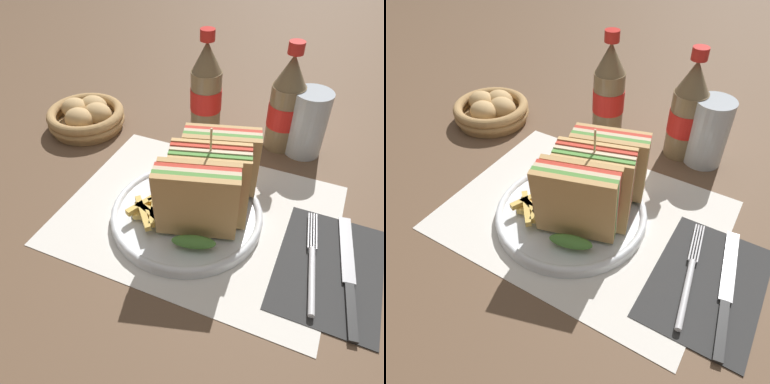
# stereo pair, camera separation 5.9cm
# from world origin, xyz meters

# --- Properties ---
(ground_plane) EXTENTS (4.00, 4.00, 0.00)m
(ground_plane) POSITION_xyz_m (0.00, 0.00, 0.00)
(ground_plane) COLOR brown
(placemat) EXTENTS (0.43, 0.33, 0.00)m
(placemat) POSITION_xyz_m (0.01, 0.03, 0.00)
(placemat) COLOR silver
(placemat) RESTS_ON ground_plane
(plate_main) EXTENTS (0.24, 0.24, 0.02)m
(plate_main) POSITION_xyz_m (0.00, 0.01, 0.01)
(plate_main) COLOR white
(plate_main) RESTS_ON ground_plane
(club_sandwich) EXTENTS (0.13, 0.20, 0.15)m
(club_sandwich) POSITION_xyz_m (0.03, 0.02, 0.08)
(club_sandwich) COLOR tan
(club_sandwich) RESTS_ON plate_main
(fries_pile) EXTENTS (0.09, 0.11, 0.02)m
(fries_pile) POSITION_xyz_m (-0.04, -0.02, 0.03)
(fries_pile) COLOR #E0B756
(fries_pile) RESTS_ON plate_main
(ketchup_blob) EXTENTS (0.04, 0.03, 0.01)m
(ketchup_blob) POSITION_xyz_m (-0.04, 0.03, 0.03)
(ketchup_blob) COLOR maroon
(ketchup_blob) RESTS_ON plate_main
(napkin) EXTENTS (0.14, 0.21, 0.00)m
(napkin) POSITION_xyz_m (0.23, 0.00, 0.00)
(napkin) COLOR #2D2D2D
(napkin) RESTS_ON ground_plane
(fork) EXTENTS (0.04, 0.19, 0.01)m
(fork) POSITION_xyz_m (0.20, -0.02, 0.01)
(fork) COLOR silver
(fork) RESTS_ON napkin
(knife) EXTENTS (0.05, 0.21, 0.00)m
(knife) POSITION_xyz_m (0.25, -0.00, 0.01)
(knife) COLOR black
(knife) RESTS_ON napkin
(coke_bottle_near) EXTENTS (0.06, 0.06, 0.21)m
(coke_bottle_near) POSITION_xyz_m (-0.07, 0.27, 0.09)
(coke_bottle_near) COLOR #7A6647
(coke_bottle_near) RESTS_ON ground_plane
(coke_bottle_far) EXTENTS (0.06, 0.06, 0.21)m
(coke_bottle_far) POSITION_xyz_m (0.09, 0.27, 0.09)
(coke_bottle_far) COLOR #7A6647
(coke_bottle_far) RESTS_ON ground_plane
(glass_near) EXTENTS (0.07, 0.07, 0.13)m
(glass_near) POSITION_xyz_m (0.13, 0.27, 0.05)
(glass_near) COLOR silver
(glass_near) RESTS_ON ground_plane
(bread_basket) EXTENTS (0.16, 0.16, 0.06)m
(bread_basket) POSITION_xyz_m (-0.31, 0.18, 0.03)
(bread_basket) COLOR #AD8451
(bread_basket) RESTS_ON ground_plane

